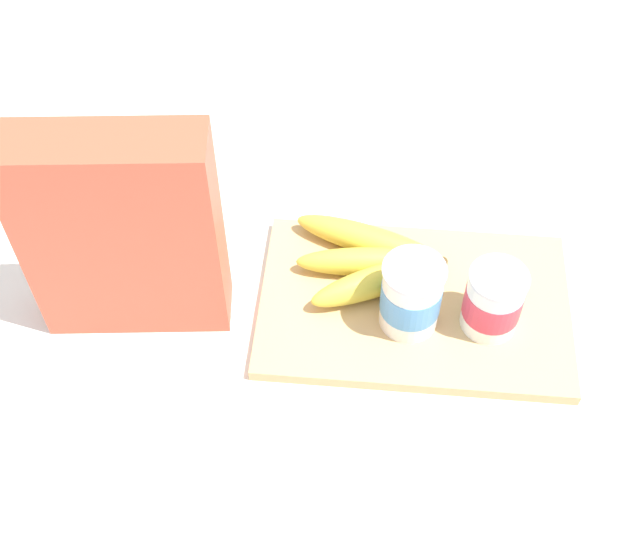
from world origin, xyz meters
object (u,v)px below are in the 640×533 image
(yogurt_cup_front, at_px, (493,301))
(cutting_board, at_px, (414,305))
(banana_bunch, at_px, (372,260))
(yogurt_cup_back, at_px, (411,296))
(cereal_box, at_px, (123,235))

(yogurt_cup_front, bearing_deg, cutting_board, -15.65)
(yogurt_cup_front, relative_size, banana_bunch, 0.45)
(yogurt_cup_back, relative_size, banana_bunch, 0.49)
(cereal_box, relative_size, yogurt_cup_front, 3.16)
(yogurt_cup_front, bearing_deg, banana_bunch, -25.64)
(cereal_box, bearing_deg, yogurt_cup_front, 174.75)
(banana_bunch, bearing_deg, cereal_box, 15.11)
(cereal_box, bearing_deg, cutting_board, 179.16)
(cutting_board, bearing_deg, banana_bunch, -38.39)
(cereal_box, bearing_deg, yogurt_cup_back, 174.15)
(cereal_box, distance_m, yogurt_cup_front, 0.39)
(cereal_box, xyz_separation_m, yogurt_cup_front, (-0.39, -0.01, -0.07))
(yogurt_cup_back, bearing_deg, cereal_box, 0.25)
(cereal_box, distance_m, yogurt_cup_back, 0.31)
(yogurt_cup_back, xyz_separation_m, banana_bunch, (0.04, -0.07, -0.03))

